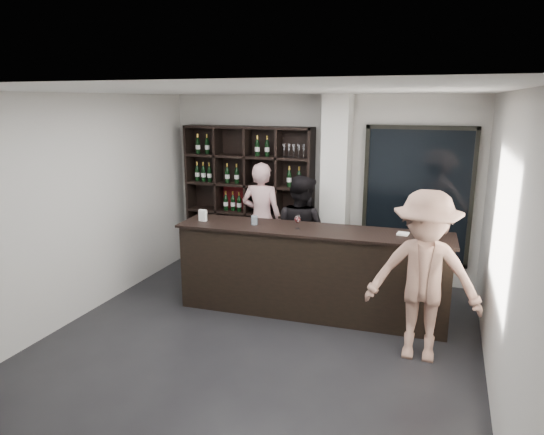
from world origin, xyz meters
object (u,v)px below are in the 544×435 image
at_px(tasting_counter, 311,272).
at_px(customer, 424,277).
at_px(taster_pink, 262,219).
at_px(wine_shelf, 248,199).
at_px(taster_black, 301,234).

xyz_separation_m(tasting_counter, customer, (1.45, -0.70, 0.36)).
bearing_deg(taster_pink, tasting_counter, 132.35).
relative_size(wine_shelf, tasting_counter, 0.67).
relative_size(wine_shelf, customer, 1.26).
height_order(wine_shelf, tasting_counter, wine_shelf).
bearing_deg(customer, taster_pink, 143.05).
bearing_deg(tasting_counter, customer, -28.36).
relative_size(tasting_counter, taster_pink, 1.93).
bearing_deg(wine_shelf, customer, -36.27).
xyz_separation_m(wine_shelf, tasting_counter, (1.50, -1.47, -0.61)).
bearing_deg(taster_pink, wine_shelf, -32.46).
distance_m(tasting_counter, taster_pink, 1.77).
distance_m(taster_pink, customer, 3.30).
relative_size(tasting_counter, taster_black, 2.03).
relative_size(taster_pink, taster_black, 1.05).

